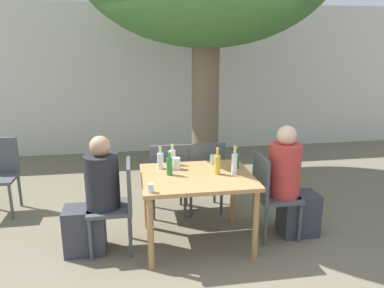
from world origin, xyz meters
name	(u,v)px	position (x,y,z in m)	size (l,w,h in m)	color
ground_plane	(197,242)	(0.00, 0.00, 0.00)	(30.00, 30.00, 0.00)	#706651
cafe_building_wall	(163,80)	(0.00, 3.72, 1.40)	(10.00, 0.08, 2.80)	beige
dining_table_front	(197,184)	(0.00, 0.00, 0.66)	(1.13, 0.94, 0.76)	#B27F4C
patio_chair_0	(118,201)	(-0.80, 0.00, 0.53)	(0.44, 0.44, 0.93)	#474C51
patio_chair_1	(270,191)	(0.80, 0.00, 0.53)	(0.44, 0.44, 0.93)	#474C51
patio_chair_2	(168,175)	(-0.23, 0.70, 0.53)	(0.44, 0.44, 0.93)	#474C51
patio_chair_3	(205,173)	(0.23, 0.70, 0.53)	(0.44, 0.44, 0.93)	#474C51
person_seated_0	(94,202)	(-1.04, 0.00, 0.54)	(0.57, 0.34, 1.20)	#383842
person_seated_1	(291,187)	(1.03, 0.00, 0.56)	(0.57, 0.34, 1.24)	#383842
green_bottle_0	(236,160)	(0.46, 0.15, 0.85)	(0.07, 0.07, 0.23)	#287A38
water_bottle_1	(234,163)	(0.38, -0.04, 0.88)	(0.06, 0.06, 0.30)	silver
water_bottle_2	(172,157)	(-0.20, 0.39, 0.85)	(0.07, 0.07, 0.23)	silver
green_bottle_3	(169,166)	(-0.27, 0.05, 0.85)	(0.06, 0.06, 0.25)	#287A38
water_bottle_4	(160,160)	(-0.35, 0.27, 0.85)	(0.07, 0.07, 0.24)	silver
oil_cruet_5	(217,164)	(0.21, -0.01, 0.86)	(0.06, 0.06, 0.28)	gold
drinking_glass_0	(151,188)	(-0.49, -0.39, 0.80)	(0.06, 0.06, 0.08)	silver
drinking_glass_1	(176,163)	(-0.18, 0.22, 0.82)	(0.08, 0.08, 0.13)	white
drinking_glass_2	(213,159)	(0.25, 0.37, 0.80)	(0.07, 0.07, 0.10)	silver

